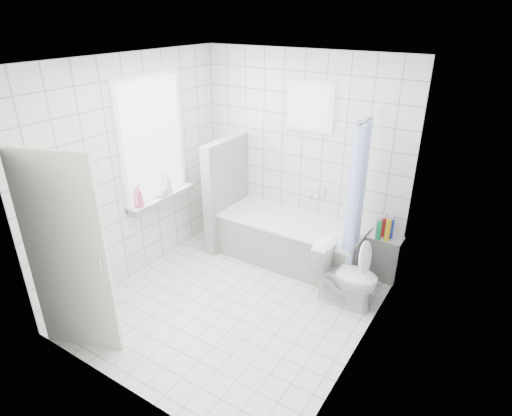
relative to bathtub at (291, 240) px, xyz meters
The scene contains 19 objects.
ground 1.17m from the bathtub, 94.79° to the right, with size 3.00×3.00×0.00m, color white.
ceiling 2.57m from the bathtub, 94.79° to the right, with size 3.00×3.00×0.00m, color white.
wall_back 1.08m from the bathtub, 104.11° to the left, with size 2.80×0.02×2.60m, color white.
wall_front 2.81m from the bathtub, 92.06° to the right, with size 2.80×0.02×2.60m, color white.
wall_left 2.13m from the bathtub, 143.03° to the right, with size 0.02×3.00×2.60m, color white.
wall_right 2.00m from the bathtub, 40.75° to the right, with size 0.02×3.00×2.60m, color white.
window_left 2.12m from the bathtub, 150.35° to the right, with size 0.01×0.90×1.40m, color white.
window_back 1.69m from the bathtub, 89.01° to the left, with size 0.50×0.01×0.50m, color white.
window_sill 1.73m from the bathtub, 149.57° to the right, with size 0.18×1.02×0.08m, color white.
door 2.74m from the bathtub, 111.51° to the right, with size 0.04×0.80×2.00m, color silver.
bathtub is the anchor object (origin of this frame).
partition_wall 1.08m from the bathtub, behind, with size 0.15×0.85×1.50m, color white.
tiled_ledge 1.15m from the bathtub, 12.81° to the left, with size 0.40×0.24×0.55m, color white.
toilet 1.05m from the bathtub, 26.91° to the right, with size 0.40×0.71×0.72m, color white.
curtain_rod 1.91m from the bathtub, ahead, with size 0.02×0.02×0.80m, color silver.
shower_curtain 1.19m from the bathtub, 10.30° to the right, with size 0.14×0.48×1.78m, color #4D69E3, non-canonical shape.
tub_faucet 0.66m from the bathtub, 73.38° to the left, with size 0.18×0.06×0.06m, color silver.
sill_bottles 1.82m from the bathtub, 146.81° to the right, with size 0.20×0.61×0.28m.
ledge_bottles 1.19m from the bathtub, 11.43° to the left, with size 0.17×0.17×0.27m.
Camera 1 is at (2.29, -3.18, 3.02)m, focal length 30.00 mm.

